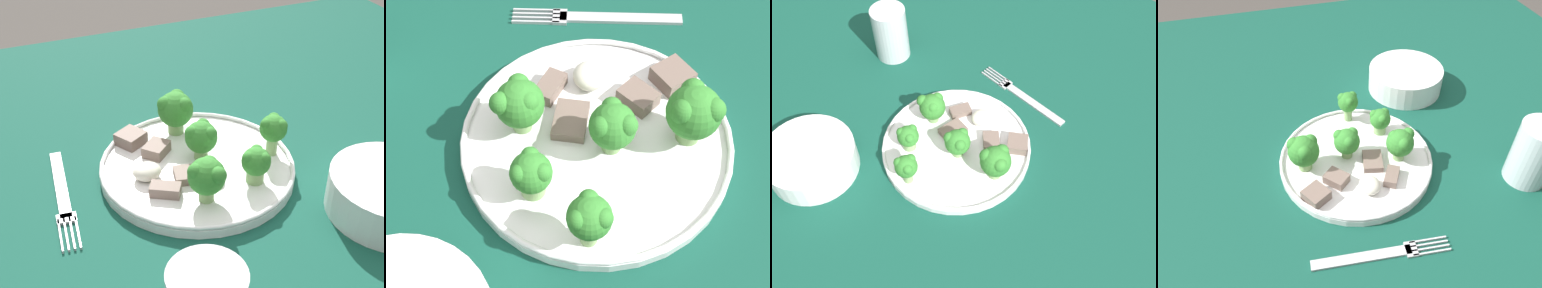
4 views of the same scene
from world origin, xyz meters
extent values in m
cube|color=#114738|center=(0.00, 0.00, 0.73)|extent=(1.29, 1.20, 0.03)
cylinder|color=brown|center=(-0.58, -0.54, 0.36)|extent=(0.06, 0.06, 0.72)
cylinder|color=white|center=(0.02, -0.07, 0.76)|extent=(0.26, 0.26, 0.01)
torus|color=white|center=(0.02, -0.07, 0.76)|extent=(0.26, 0.26, 0.01)
cube|color=#B2B2B7|center=(0.20, -0.11, 0.75)|extent=(0.03, 0.14, 0.00)
cube|color=#B2B2B7|center=(0.20, -0.04, 0.75)|extent=(0.03, 0.02, 0.00)
cube|color=#B2B2B7|center=(0.22, -0.02, 0.75)|extent=(0.01, 0.06, 0.00)
cube|color=#B2B2B7|center=(0.21, -0.02, 0.75)|extent=(0.01, 0.06, 0.00)
cube|color=#B2B2B7|center=(0.20, -0.01, 0.75)|extent=(0.01, 0.06, 0.00)
cube|color=#B2B2B7|center=(0.20, -0.01, 0.75)|extent=(0.01, 0.06, 0.00)
cylinder|color=#7FA866|center=(-0.04, -0.01, 0.77)|extent=(0.02, 0.02, 0.02)
sphere|color=#337F2D|center=(-0.04, -0.01, 0.79)|extent=(0.04, 0.04, 0.04)
sphere|color=#337F2D|center=(-0.02, -0.01, 0.80)|extent=(0.02, 0.02, 0.02)
sphere|color=#337F2D|center=(-0.04, 0.00, 0.80)|extent=(0.02, 0.02, 0.02)
sphere|color=#337F2D|center=(-0.04, -0.02, 0.80)|extent=(0.02, 0.02, 0.02)
cylinder|color=#7FA866|center=(0.04, 0.00, 0.77)|extent=(0.02, 0.02, 0.02)
sphere|color=#337F2D|center=(0.04, 0.00, 0.80)|extent=(0.05, 0.05, 0.05)
sphere|color=#337F2D|center=(0.05, 0.00, 0.81)|extent=(0.02, 0.02, 0.02)
sphere|color=#337F2D|center=(0.03, 0.02, 0.81)|extent=(0.02, 0.02, 0.02)
sphere|color=#337F2D|center=(0.03, -0.01, 0.81)|extent=(0.02, 0.02, 0.02)
cylinder|color=#7FA866|center=(0.01, -0.08, 0.77)|extent=(0.02, 0.02, 0.02)
sphere|color=#337F2D|center=(0.01, -0.08, 0.80)|extent=(0.04, 0.04, 0.04)
sphere|color=#337F2D|center=(0.02, -0.08, 0.81)|extent=(0.02, 0.02, 0.02)
sphere|color=#337F2D|center=(0.00, -0.07, 0.81)|extent=(0.02, 0.02, 0.02)
sphere|color=#337F2D|center=(0.00, -0.10, 0.81)|extent=(0.02, 0.02, 0.02)
cylinder|color=#7FA866|center=(0.02, -0.16, 0.77)|extent=(0.02, 0.02, 0.02)
sphere|color=#337F2D|center=(0.02, -0.16, 0.80)|extent=(0.05, 0.05, 0.05)
sphere|color=#337F2D|center=(0.03, -0.16, 0.81)|extent=(0.02, 0.02, 0.02)
sphere|color=#337F2D|center=(0.01, -0.15, 0.81)|extent=(0.02, 0.02, 0.02)
sphere|color=#337F2D|center=(0.01, -0.17, 0.81)|extent=(0.02, 0.02, 0.02)
cylinder|color=#7FA866|center=(-0.09, -0.06, 0.78)|extent=(0.02, 0.02, 0.03)
sphere|color=#337F2D|center=(-0.09, -0.06, 0.80)|extent=(0.04, 0.04, 0.04)
sphere|color=#337F2D|center=(-0.08, -0.06, 0.81)|extent=(0.02, 0.02, 0.02)
sphere|color=#337F2D|center=(-0.09, -0.05, 0.81)|extent=(0.02, 0.02, 0.02)
sphere|color=#337F2D|center=(-0.09, -0.07, 0.81)|extent=(0.02, 0.02, 0.02)
cube|color=#756056|center=(0.06, -0.12, 0.77)|extent=(0.05, 0.04, 0.02)
cube|color=#756056|center=(0.08, -0.03, 0.77)|extent=(0.04, 0.04, 0.01)
cube|color=#756056|center=(0.09, -0.15, 0.77)|extent=(0.05, 0.05, 0.02)
cube|color=#756056|center=(0.04, -0.05, 0.77)|extent=(0.05, 0.04, 0.01)
ellipsoid|color=silver|center=(0.09, -0.07, 0.77)|extent=(0.04, 0.03, 0.02)
camera|label=1|loc=(0.25, 0.46, 1.19)|focal=50.00mm
camera|label=2|loc=(-0.28, -0.04, 1.18)|focal=50.00mm
camera|label=3|loc=(-0.33, -0.38, 1.40)|focal=42.00mm
camera|label=4|loc=(0.45, -0.20, 1.23)|focal=35.00mm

